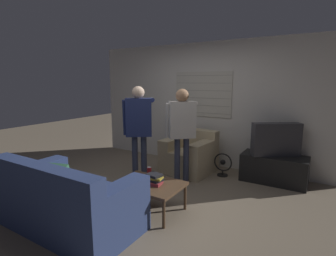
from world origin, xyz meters
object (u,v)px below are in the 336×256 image
book_stack (155,179)px  soda_can (149,171)px  couch_blue (68,202)px  spare_remote (128,182)px  floor_fan (223,165)px  armchair_beige (190,155)px  tv (276,139)px  person_right_standing (182,124)px  coffee_table (149,185)px  person_left_standing (139,123)px

book_stack → soda_can: size_ratio=1.87×
couch_blue → spare_remote: 0.80m
floor_fan → book_stack: bearing=-99.8°
armchair_beige → spare_remote: bearing=95.1°
tv → soda_can: size_ratio=6.29×
armchair_beige → book_stack: bearing=106.0°
book_stack → spare_remote: bearing=-154.3°
soda_can → couch_blue: bearing=-110.2°
person_right_standing → coffee_table: bearing=-128.7°
armchair_beige → spare_remote: 1.90m
person_right_standing → soda_can: size_ratio=13.03×
person_right_standing → book_stack: person_right_standing is taller
book_stack → spare_remote: book_stack is taller
book_stack → armchair_beige: bearing=101.1°
couch_blue → soda_can: 1.19m
person_left_standing → soda_can: 0.94m
couch_blue → person_left_standing: person_left_standing is taller
armchair_beige → tv: (1.53, 0.25, 0.44)m
tv → floor_fan: size_ratio=1.82×
armchair_beige → floor_fan: bearing=-167.9°
armchair_beige → person_right_standing: bearing=109.0°
coffee_table → spare_remote: (-0.24, -0.15, 0.05)m
couch_blue → floor_fan: size_ratio=3.90×
tv → person_right_standing: 1.66m
person_right_standing → soda_can: bearing=-138.6°
person_left_standing → spare_remote: 1.19m
coffee_table → soda_can: 0.31m
coffee_table → tv: (1.29, 1.99, 0.41)m
spare_remote → floor_fan: bearing=91.3°
book_stack → person_right_standing: bearing=99.2°
person_right_standing → book_stack: (0.17, -1.08, -0.58)m
couch_blue → book_stack: 1.11m
couch_blue → person_left_standing: size_ratio=1.01×
person_left_standing → book_stack: (0.80, -0.71, -0.61)m
couch_blue → spare_remote: size_ratio=12.53×
tv → book_stack: tv is taller
soda_can → person_left_standing: bearing=138.7°
tv → coffee_table: bearing=23.4°
floor_fan → couch_blue: bearing=-110.1°
coffee_table → person_left_standing: size_ratio=0.54×
spare_remote → soda_can: bearing=99.1°
couch_blue → armchair_beige: (0.33, 2.61, -0.00)m
couch_blue → tv: bearing=57.0°
person_left_standing → armchair_beige: bearing=30.4°
tv → spare_remote: tv is taller
armchair_beige → book_stack: size_ratio=4.03×
couch_blue → tv: 3.44m
person_left_standing → person_right_standing: (0.63, 0.36, -0.03)m
coffee_table → person_right_standing: size_ratio=0.55×
armchair_beige → tv: 1.61m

